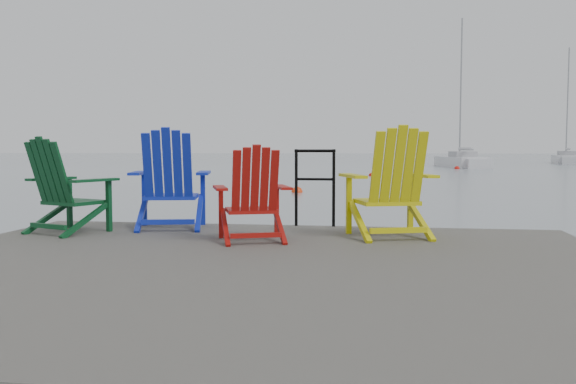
# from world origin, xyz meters

# --- Properties ---
(ground) EXTENTS (400.00, 400.00, 0.00)m
(ground) POSITION_xyz_m (0.00, 0.00, 0.00)
(ground) COLOR slate
(ground) RESTS_ON ground
(dock) EXTENTS (6.00, 5.00, 1.40)m
(dock) POSITION_xyz_m (0.00, 0.00, 0.35)
(dock) COLOR #2B2926
(dock) RESTS_ON ground
(handrail) EXTENTS (0.48, 0.04, 0.90)m
(handrail) POSITION_xyz_m (0.25, 2.45, 1.04)
(handrail) COLOR black
(handrail) RESTS_ON dock
(chair_green) EXTENTS (0.96, 0.91, 1.00)m
(chair_green) POSITION_xyz_m (-2.34, 1.46, 1.00)
(chair_green) COLOR #0B3E1D
(chair_green) RESTS_ON dock
(chair_blue) EXTENTS (1.00, 0.94, 1.09)m
(chair_blue) POSITION_xyz_m (-1.34, 1.96, 1.05)
(chair_blue) COLOR #1024AE
(chair_blue) RESTS_ON dock
(chair_red) EXTENTS (0.87, 0.83, 0.91)m
(chair_red) POSITION_xyz_m (-0.22, 1.17, 0.96)
(chair_red) COLOR maroon
(chair_red) RESTS_ON dock
(chair_yellow) EXTENTS (1.03, 0.98, 1.09)m
(chair_yellow) POSITION_xyz_m (1.11, 1.63, 1.05)
(chair_yellow) COLOR #C5BE0A
(chair_yellow) RESTS_ON dock
(sailboat_near) EXTENTS (3.42, 8.90, 11.94)m
(sailboat_near) POSITION_xyz_m (7.35, 44.90, 0.36)
(sailboat_near) COLOR silver
(sailboat_near) RESTS_ON ground
(sailboat_mid) EXTENTS (3.72, 8.70, 11.64)m
(sailboat_mid) POSITION_xyz_m (19.20, 58.84, 0.36)
(sailboat_mid) COLOR silver
(sailboat_mid) RESTS_ON ground
(buoy_a) EXTENTS (0.37, 0.37, 0.37)m
(buoy_a) POSITION_xyz_m (-1.65, 14.98, 0.00)
(buoy_a) COLOR red
(buoy_a) RESTS_ON ground
(buoy_b) EXTENTS (0.32, 0.32, 0.32)m
(buoy_b) POSITION_xyz_m (0.59, 27.73, 0.00)
(buoy_b) COLOR #BC130B
(buoy_b) RESTS_ON ground
(buoy_d) EXTENTS (0.39, 0.39, 0.39)m
(buoy_d) POSITION_xyz_m (6.45, 40.00, 0.00)
(buoy_d) COLOR red
(buoy_d) RESTS_ON ground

